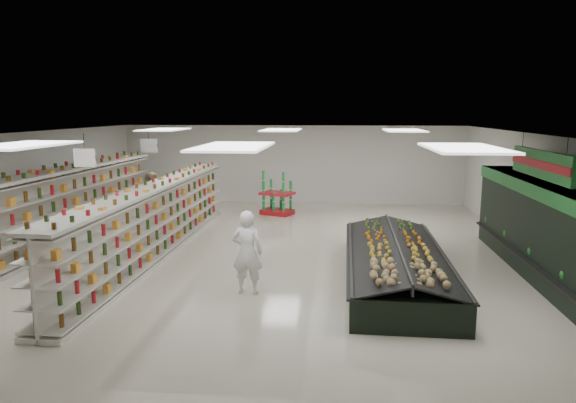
# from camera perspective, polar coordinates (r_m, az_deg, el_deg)

# --- Properties ---
(floor) EXTENTS (16.00, 16.00, 0.00)m
(floor) POSITION_cam_1_polar(r_m,az_deg,el_deg) (13.70, -2.52, -6.02)
(floor) COLOR beige
(floor) RESTS_ON ground
(ceiling) EXTENTS (14.00, 16.00, 0.02)m
(ceiling) POSITION_cam_1_polar(r_m,az_deg,el_deg) (13.17, -2.62, 7.47)
(ceiling) COLOR white
(ceiling) RESTS_ON wall_back
(wall_back) EXTENTS (14.00, 0.02, 3.20)m
(wall_back) POSITION_cam_1_polar(r_m,az_deg,el_deg) (21.22, 0.41, 4.13)
(wall_back) COLOR silver
(wall_back) RESTS_ON floor
(wall_front) EXTENTS (14.00, 0.02, 3.20)m
(wall_front) POSITION_cam_1_polar(r_m,az_deg,el_deg) (5.79, -13.81, -12.51)
(wall_front) COLOR silver
(wall_front) RESTS_ON floor
(wall_left) EXTENTS (0.02, 16.00, 3.20)m
(wall_left) POSITION_cam_1_polar(r_m,az_deg,el_deg) (15.89, -28.44, 0.91)
(wall_left) COLOR silver
(wall_left) RESTS_ON floor
(wall_right) EXTENTS (0.02, 16.00, 3.20)m
(wall_right) POSITION_cam_1_polar(r_m,az_deg,el_deg) (14.19, 26.68, 0.09)
(wall_right) COLOR silver
(wall_right) RESTS_ON floor
(produce_wall_case) EXTENTS (0.93, 8.00, 2.20)m
(produce_wall_case) POSITION_cam_1_polar(r_m,az_deg,el_deg) (12.71, 26.99, -2.63)
(produce_wall_case) COLOR black
(produce_wall_case) RESTS_ON floor
(aisle_sign_near) EXTENTS (0.52, 0.06, 0.75)m
(aisle_sign_near) POSITION_cam_1_polar(r_m,az_deg,el_deg) (12.43, -21.64, 4.55)
(aisle_sign_near) COLOR white
(aisle_sign_near) RESTS_ON ceiling
(aisle_sign_far) EXTENTS (0.52, 0.06, 0.75)m
(aisle_sign_far) POSITION_cam_1_polar(r_m,az_deg,el_deg) (16.08, -15.20, 6.00)
(aisle_sign_far) COLOR white
(aisle_sign_far) RESTS_ON ceiling
(hortifruti_banner) EXTENTS (0.12, 3.20, 0.95)m
(hortifruti_banner) POSITION_cam_1_polar(r_m,az_deg,el_deg) (12.40, 26.28, 3.74)
(hortifruti_banner) COLOR #1C6A28
(hortifruti_banner) RESTS_ON ceiling
(gondola_left) EXTENTS (1.41, 12.58, 2.18)m
(gondola_left) POSITION_cam_1_polar(r_m,az_deg,el_deg) (15.08, -25.97, -1.64)
(gondola_left) COLOR silver
(gondola_left) RESTS_ON floor
(gondola_center) EXTENTS (1.02, 10.84, 1.88)m
(gondola_center) POSITION_cam_1_polar(r_m,az_deg,el_deg) (13.99, -14.48, -2.35)
(gondola_center) COLOR silver
(gondola_center) RESTS_ON floor
(produce_island) EXTENTS (2.34, 6.17, 0.92)m
(produce_island) POSITION_cam_1_polar(r_m,az_deg,el_deg) (11.97, 11.86, -6.54)
(produce_island) COLOR black
(produce_island) RESTS_ON floor
(soda_endcap) EXTENTS (1.37, 1.18, 1.48)m
(soda_endcap) POSITION_cam_1_polar(r_m,az_deg,el_deg) (18.91, -1.21, 0.70)
(soda_endcap) COLOR #A81319
(soda_endcap) RESTS_ON floor
(shopper_main) EXTENTS (0.69, 0.48, 1.78)m
(shopper_main) POSITION_cam_1_polar(r_m,az_deg,el_deg) (10.75, -4.56, -5.64)
(shopper_main) COLOR white
(shopper_main) RESTS_ON floor
(shopper_background) EXTENTS (0.61, 0.92, 1.82)m
(shopper_background) POSITION_cam_1_polar(r_m,az_deg,el_deg) (17.54, -14.80, 0.26)
(shopper_background) COLOR tan
(shopper_background) RESTS_ON floor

